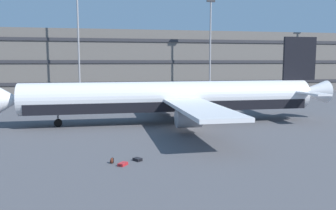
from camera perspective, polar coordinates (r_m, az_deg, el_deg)
ground_plane at (r=39.25m, az=3.52°, el=-3.76°), size 600.00×600.00×0.00m
terminal_structure at (r=92.05m, az=-5.33°, el=6.99°), size 172.89×20.47×14.60m
airliner at (r=42.13m, az=1.07°, el=1.12°), size 40.27×32.52×10.41m
light_mast_left at (r=74.71m, az=-14.35°, el=12.54°), size 1.80×0.50×26.06m
light_mast_center_left at (r=78.37m, az=6.85°, el=10.43°), size 1.80×0.50×20.73m
suitcase_purple at (r=25.60m, az=-7.32°, el=-9.45°), size 0.80×0.85×0.21m
suitcase_small at (r=26.65m, az=-4.95°, el=-8.75°), size 0.72×0.77×0.21m
backpack_red at (r=26.18m, az=-9.06°, el=-8.88°), size 0.32×0.38×0.47m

